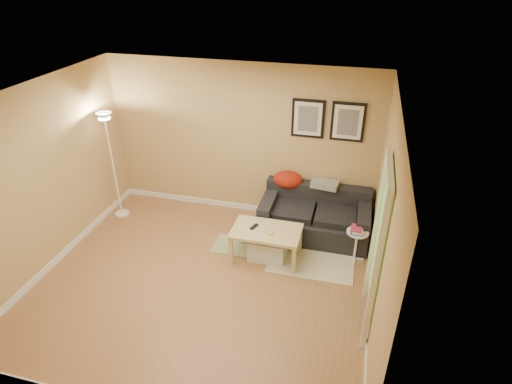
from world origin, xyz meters
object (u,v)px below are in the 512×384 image
sofa (315,215)px  side_table (356,245)px  book_stack (357,230)px  coffee_table (266,244)px  floor_lamp (114,169)px  storage_bin (268,247)px

sofa → side_table: 0.84m
book_stack → side_table: bearing=18.3°
book_stack → coffee_table: bearing=-158.6°
sofa → floor_lamp: (-3.34, -0.24, 0.51)m
storage_bin → coffee_table: bearing=-131.2°
book_stack → floor_lamp: 4.03m
side_table → floor_lamp: 4.08m
book_stack → floor_lamp: bearing=-175.2°
side_table → coffee_table: bearing=-166.9°
storage_bin → side_table: bearing=12.4°
coffee_table → side_table: 1.32m
floor_lamp → sofa: bearing=4.2°
storage_bin → floor_lamp: bearing=169.3°
book_stack → floor_lamp: size_ratio=0.12×
sofa → floor_lamp: bearing=-175.8°
storage_bin → sofa: bearing=52.3°
storage_bin → book_stack: book_stack is taller
sofa → storage_bin: (-0.59, -0.77, -0.20)m
sofa → storage_bin: 0.99m
storage_bin → book_stack: bearing=12.5°
sofa → book_stack: 0.84m
side_table → sofa: bearing=144.4°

